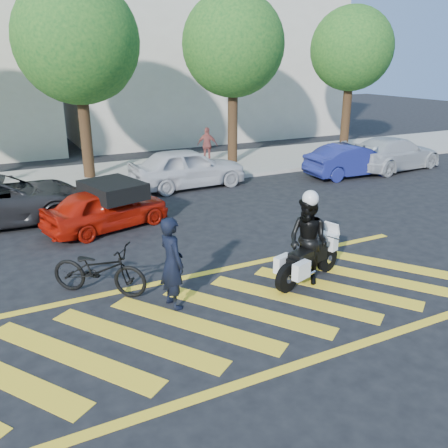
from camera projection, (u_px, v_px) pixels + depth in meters
name	position (u px, v px, depth m)	size (l,w,h in m)	color
ground	(222.00, 317.00, 9.04)	(90.00, 90.00, 0.00)	black
sidewalk	(90.00, 178.00, 19.13)	(60.00, 5.00, 0.15)	#9E998E
crosswalk	(221.00, 317.00, 9.02)	(12.33, 4.00, 0.01)	yellow
building_right	(201.00, 44.00, 28.74)	(16.00, 8.00, 11.00)	beige
tree_center	(81.00, 46.00, 17.58)	(4.60, 4.60, 7.56)	black
tree_right	(235.00, 49.00, 20.35)	(4.40, 4.40, 7.41)	black
tree_far_right	(352.00, 52.00, 23.14)	(4.00, 4.00, 7.10)	black
officer_bike	(172.00, 263.00, 9.14)	(0.68, 0.44, 1.86)	black
bicycle	(99.00, 269.00, 9.76)	(0.72, 2.07, 1.09)	black
police_motorcycle	(307.00, 260.00, 10.31)	(2.04, 1.01, 0.93)	black
officer_moto	(308.00, 241.00, 10.16)	(0.93, 0.73, 1.92)	black
red_convertible	(107.00, 208.00, 13.51)	(1.46, 3.62, 1.23)	#B01508
parked_mid_left	(0.00, 200.00, 13.92)	(2.39, 5.18, 1.44)	black
parked_mid_right	(188.00, 168.00, 17.87)	(1.79, 4.44, 1.51)	silver
parked_right	(352.00, 160.00, 19.59)	(1.41, 4.04, 1.33)	navy
parked_far_right	(393.00, 153.00, 20.79)	(2.00, 4.91, 1.42)	#B0B3B8
pedestrian_right	(207.00, 145.00, 21.48)	(0.93, 0.39, 1.58)	#9A4B46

